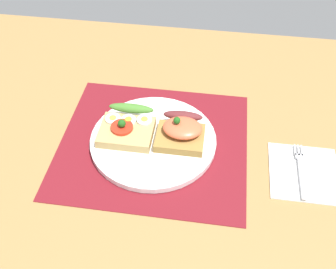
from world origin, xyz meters
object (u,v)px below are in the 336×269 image
sandwich_egg_tomato (127,126)px  sandwich_salmon (181,131)px  napkin (304,172)px  fork (300,169)px  plate (153,140)px

sandwich_egg_tomato → sandwich_salmon: bearing=-0.9°
napkin → fork: (-0.78, 0.34, 0.46)cm
plate → fork: plate is taller
napkin → sandwich_salmon: bearing=169.3°
plate → napkin: (29.59, -3.48, -0.63)cm
sandwich_egg_tomato → sandwich_salmon: sandwich_salmon is taller
napkin → plate: bearing=173.3°
napkin → fork: bearing=156.1°
plate → napkin: bearing=-6.7°
sandwich_egg_tomato → sandwich_salmon: 11.00cm
plate → sandwich_salmon: sandwich_salmon is taller
sandwich_egg_tomato → sandwich_salmon: size_ratio=1.12×
fork → napkin: bearing=-23.9°
plate → sandwich_egg_tomato: bearing=167.1°
plate → sandwich_egg_tomato: (-5.46, 1.25, 2.04)cm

